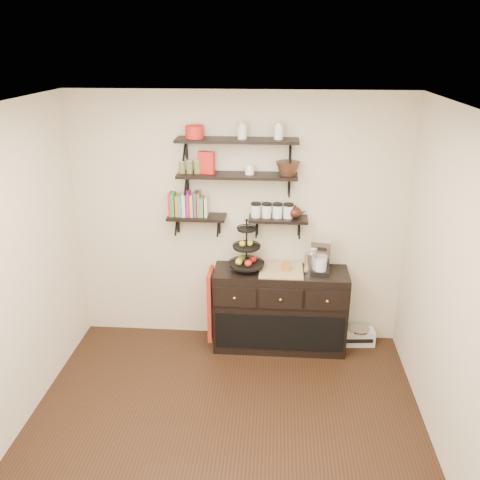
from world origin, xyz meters
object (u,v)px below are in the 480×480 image
sideboard (280,309)px  coffee_maker (321,256)px  fruit_stand (247,253)px  radio (359,336)px

sideboard → coffee_maker: bearing=3.6°
fruit_stand → radio: fruit_stand is taller
sideboard → fruit_stand: fruit_stand is taller
sideboard → radio: (0.88, 0.09, -0.35)m
radio → sideboard: bearing=-179.0°
fruit_stand → coffee_maker: 0.76m
fruit_stand → radio: size_ratio=1.56×
coffee_maker → radio: size_ratio=1.06×
fruit_stand → radio: 1.59m
sideboard → coffee_maker: size_ratio=3.83×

